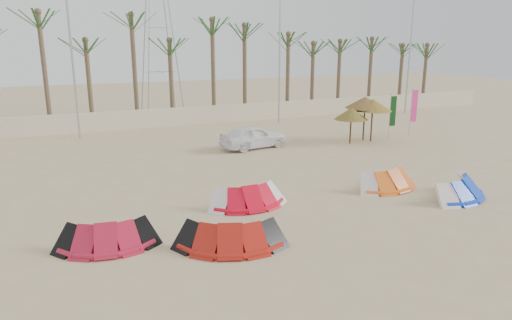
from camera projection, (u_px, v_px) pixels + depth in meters
name	position (u px, v px, depth m)	size (l,w,h in m)	color
ground	(338.00, 250.00, 13.37)	(120.00, 120.00, 0.00)	tan
boundary_wall	(167.00, 117.00, 32.70)	(60.00, 0.30, 1.30)	beige
palm_line	(167.00, 34.00, 32.83)	(52.00, 4.00, 7.70)	brown
lamp_b	(71.00, 44.00, 27.33)	(1.25, 0.14, 11.00)	#A5A8AD
lamp_c	(280.00, 44.00, 32.76)	(1.25, 0.14, 11.00)	#A5A8AD
lamp_d	(411.00, 43.00, 37.42)	(1.25, 0.14, 11.00)	#A5A8AD
pylon	(163.00, 114.00, 38.58)	(3.00, 3.00, 14.00)	#A5A8AD
kite_red_left	(106.00, 232.00, 13.61)	(3.11, 1.90, 0.90)	#A8152D
kite_red_mid	(227.00, 231.00, 13.66)	(3.61, 2.46, 0.90)	#A1180F
kite_red_right	(246.00, 194.00, 17.00)	(2.94, 1.55, 0.90)	red
kite_orange	(384.00, 177.00, 19.14)	(3.32, 2.05, 0.90)	orange
kite_blue	(454.00, 185.00, 18.03)	(3.59, 2.58, 0.90)	blue
parasol_left	(351.00, 114.00, 26.90)	(2.01, 2.01, 2.15)	#4C331E
parasol_mid	(365.00, 102.00, 27.71)	(2.43, 2.43, 2.69)	#4C331E
parasol_right	(373.00, 105.00, 27.43)	(2.30, 2.30, 2.58)	#4C331E
flag_pink	(413.00, 107.00, 29.17)	(0.45, 0.10, 3.12)	#A5A8AD
flag_green	(392.00, 112.00, 28.15)	(0.45, 0.05, 2.84)	#A5A8AD
car	(253.00, 137.00, 26.02)	(1.58, 3.92, 1.34)	white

